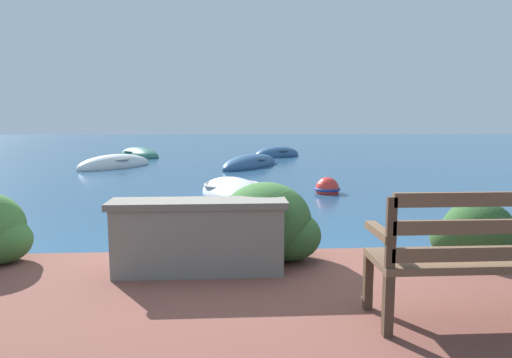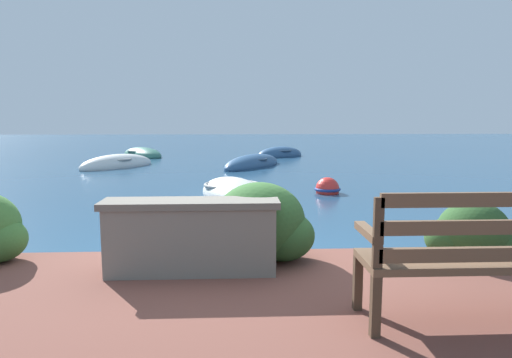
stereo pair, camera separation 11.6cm
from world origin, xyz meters
TOP-DOWN VIEW (x-y plane):
  - ground_plane at (0.00, 0.00)m, footprint 80.00×80.00m
  - park_bench at (1.58, -1.80)m, footprint 1.48×0.48m
  - stone_wall at (-0.40, -0.69)m, footprint 1.56×0.39m
  - hedge_clump_left at (0.21, -0.31)m, footprint 1.12×0.81m
  - hedge_clump_centre at (2.29, -0.43)m, footprint 0.86×0.62m
  - rowboat_nearest at (-0.07, 4.70)m, footprint 1.70×2.51m
  - rowboat_mid at (0.57, 10.28)m, footprint 2.48×3.32m
  - rowboat_far at (-3.84, 10.30)m, footprint 2.42×2.83m
  - rowboat_outer at (1.85, 14.09)m, footprint 2.37×2.04m
  - rowboat_distant at (-3.85, 14.38)m, footprint 2.45×2.73m
  - mooring_buoy at (1.96, 4.87)m, footprint 0.56×0.56m

SIDE VIEW (x-z plane):
  - ground_plane at x=0.00m, z-range 0.00..0.00m
  - rowboat_nearest at x=-0.07m, z-range -0.26..0.37m
  - rowboat_mid at x=0.57m, z-range -0.30..0.42m
  - rowboat_distant at x=-3.85m, z-range -0.28..0.40m
  - rowboat_far at x=-3.84m, z-range -0.31..0.43m
  - rowboat_outer at x=1.85m, z-range -0.30..0.43m
  - mooring_buoy at x=1.96m, z-range -0.17..0.34m
  - hedge_clump_centre at x=2.29m, z-range 0.18..0.76m
  - hedge_clump_left at x=0.21m, z-range 0.17..0.93m
  - stone_wall at x=-0.40m, z-range 0.22..0.89m
  - park_bench at x=1.58m, z-range 0.24..1.17m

